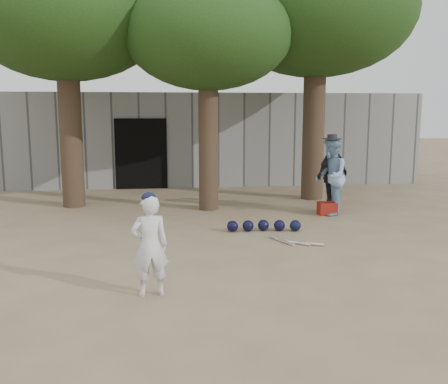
{
  "coord_description": "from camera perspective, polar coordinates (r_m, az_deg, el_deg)",
  "views": [
    {
      "loc": [
        -0.47,
        -7.97,
        2.41
      ],
      "look_at": [
        0.6,
        1.0,
        0.95
      ],
      "focal_mm": 40.0,
      "sensor_mm": 36.0,
      "label": 1
    }
  ],
  "objects": [
    {
      "name": "spectator_blue",
      "position": [
        11.92,
        12.11,
        1.75
      ],
      "size": [
        0.89,
        1.03,
        1.82
      ],
      "primitive_type": "imported",
      "rotation": [
        0.0,
        0.0,
        4.45
      ],
      "color": "#80A5C6",
      "rests_on": "ground"
    },
    {
      "name": "helmet_row",
      "position": [
        10.2,
        4.57,
        -3.85
      ],
      "size": [
        1.51,
        0.34,
        0.23
      ],
      "color": "black",
      "rests_on": "ground"
    },
    {
      "name": "ground",
      "position": [
        8.34,
        -3.31,
        -7.63
      ],
      "size": [
        70.0,
        70.0,
        0.0
      ],
      "primitive_type": "plane",
      "color": "#937C5E",
      "rests_on": "ground"
    },
    {
      "name": "spectator_dark",
      "position": [
        12.34,
        12.26,
        1.89
      ],
      "size": [
        1.11,
        0.92,
        1.78
      ],
      "primitive_type": "imported",
      "rotation": [
        0.0,
        0.0,
        3.71
      ],
      "color": "black",
      "rests_on": "ground"
    },
    {
      "name": "tree_row",
      "position": [
        13.24,
        -1.53,
        19.08
      ],
      "size": [
        11.4,
        5.8,
        6.69
      ],
      "color": "brown",
      "rests_on": "ground"
    },
    {
      "name": "red_bag",
      "position": [
        12.01,
        11.71,
        -1.86
      ],
      "size": [
        0.42,
        0.32,
        0.3
      ],
      "primitive_type": "cube",
      "rotation": [
        0.0,
        0.0,
        0.0
      ],
      "color": "maroon",
      "rests_on": "ground"
    },
    {
      "name": "back_building",
      "position": [
        18.33,
        -5.37,
        6.3
      ],
      "size": [
        16.0,
        5.24,
        3.0
      ],
      "color": "gray",
      "rests_on": "ground"
    },
    {
      "name": "bat_pile",
      "position": [
        9.35,
        7.88,
        -5.66
      ],
      "size": [
        0.86,
        0.77,
        0.06
      ],
      "color": "silver",
      "rests_on": "ground"
    },
    {
      "name": "boy_player",
      "position": [
        6.63,
        -8.48,
        -6.11
      ],
      "size": [
        0.54,
        0.4,
        1.35
      ],
      "primitive_type": "imported",
      "rotation": [
        0.0,
        0.0,
        3.32
      ],
      "color": "silver",
      "rests_on": "ground"
    }
  ]
}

